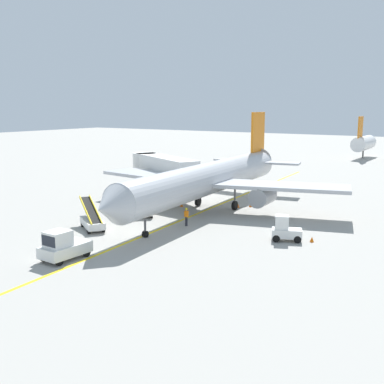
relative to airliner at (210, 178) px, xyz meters
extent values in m
plane|color=#9E9B93|center=(-0.07, -11.08, -3.42)|extent=(300.00, 300.00, 0.00)
cube|color=yellow|center=(0.04, -6.08, -3.41)|extent=(5.96, 79.82, 0.01)
cylinder|color=#B2B5BA|center=(0.04, -0.54, 0.03)|extent=(5.41, 30.16, 3.30)
cone|color=#B2B5BA|center=(1.18, -16.70, 0.03)|extent=(3.40, 2.62, 3.23)
cone|color=#B2B5BA|center=(-1.12, 15.82, 0.43)|extent=(3.33, 3.01, 3.14)
cube|color=#B2B5BA|center=(7.40, 1.48, -0.37)|extent=(13.71, 7.82, 0.36)
cylinder|color=gray|center=(5.84, 0.37, -1.37)|extent=(2.12, 3.33, 1.90)
cube|color=#B2B5BA|center=(-7.54, 0.42, -0.37)|extent=(13.48, 6.15, 0.36)
cylinder|color=gray|center=(-5.83, -0.46, -1.37)|extent=(2.12, 3.33, 1.90)
cube|color=orange|center=(-0.95, 13.42, 4.08)|extent=(0.56, 4.01, 5.20)
cube|color=#B2B5BA|center=(2.07, 13.23, 0.43)|extent=(5.54, 3.24, 0.24)
cube|color=#B2B5BA|center=(-3.92, 12.81, 0.43)|extent=(5.34, 2.55, 0.24)
cylinder|color=#4C4C51|center=(0.85, -12.01, -1.86)|extent=(0.20, 0.20, 3.12)
cylinder|color=black|center=(0.85, -12.01, -3.14)|extent=(0.39, 0.58, 0.56)
cylinder|color=#4C4C51|center=(2.09, 1.61, -1.86)|extent=(0.20, 0.20, 3.12)
cylinder|color=black|center=(2.09, 1.61, -2.94)|extent=(0.42, 0.98, 0.96)
cylinder|color=#4C4C51|center=(-2.30, 1.30, -1.86)|extent=(0.20, 0.20, 3.12)
cylinder|color=black|center=(-2.30, 1.30, -2.94)|extent=(0.42, 0.98, 0.96)
cube|color=black|center=(1.04, -14.71, 0.38)|extent=(2.87, 1.20, 0.60)
cube|color=silver|center=(-8.53, 3.76, 0.18)|extent=(11.89, 7.71, 2.50)
cylinder|color=silver|center=(-13.62, 6.31, 0.18)|extent=(3.20, 3.20, 2.50)
cylinder|color=#59595B|center=(-6.92, 2.95, -2.24)|extent=(0.56, 0.56, 2.35)
cube|color=#333338|center=(-6.92, 2.95, -3.17)|extent=(1.80, 1.40, 0.50)
cube|color=silver|center=(-0.37, -19.65, -2.72)|extent=(2.01, 3.66, 0.80)
cube|color=silver|center=(-0.39, -20.28, -1.77)|extent=(1.57, 1.67, 1.10)
cube|color=black|center=(-0.41, -21.05, -1.77)|extent=(1.43, 0.12, 0.77)
cylinder|color=black|center=(0.40, -20.94, -3.12)|extent=(0.24, 0.61, 0.60)
cylinder|color=black|center=(-1.21, -20.89, -3.12)|extent=(0.24, 0.61, 0.60)
cylinder|color=black|center=(0.48, -18.42, -3.12)|extent=(0.24, 0.61, 0.60)
cylinder|color=black|center=(-1.14, -18.37, -3.12)|extent=(0.24, 0.61, 0.60)
cube|color=silver|center=(11.20, -6.58, -2.77)|extent=(2.72, 2.14, 0.70)
cube|color=silver|center=(10.82, -6.74, -1.87)|extent=(1.40, 1.38, 1.10)
cube|color=black|center=(10.34, -6.95, -1.87)|extent=(0.46, 0.93, 0.77)
cylinder|color=black|center=(10.65, -7.42, -3.12)|extent=(0.64, 0.44, 0.60)
cylinder|color=black|center=(10.21, -6.40, -3.12)|extent=(0.64, 0.44, 0.60)
cylinder|color=black|center=(12.19, -6.75, -3.12)|extent=(0.64, 0.44, 0.60)
cylinder|color=black|center=(11.76, -5.74, -3.12)|extent=(0.64, 0.44, 0.60)
cube|color=silver|center=(-4.35, -5.52, -2.82)|extent=(3.58, 3.88, 0.60)
cylinder|color=black|center=(-5.69, -4.90, -3.12)|extent=(0.55, 0.60, 0.60)
cylinder|color=black|center=(-4.70, -4.09, -3.12)|extent=(0.55, 0.60, 0.60)
cylinder|color=black|center=(-3.99, -6.95, -3.12)|extent=(0.55, 0.60, 0.60)
cylinder|color=black|center=(-3.01, -6.14, -3.12)|extent=(0.55, 0.60, 0.60)
cube|color=black|center=(-4.73, -5.06, -1.87)|extent=(3.88, 4.42, 1.76)
cube|color=yellow|center=(-5.08, -5.34, -1.75)|extent=(3.26, 3.92, 1.84)
cube|color=yellow|center=(-4.38, -4.77, -1.75)|extent=(3.26, 3.92, 1.84)
cube|color=silver|center=(-4.72, -12.51, -2.82)|extent=(4.00, 3.32, 0.60)
cylinder|color=black|center=(-6.18, -12.32, -3.12)|extent=(0.62, 0.51, 0.60)
cylinder|color=black|center=(-5.49, -11.25, -3.12)|extent=(0.62, 0.51, 0.60)
cylinder|color=black|center=(-3.95, -13.77, -3.12)|extent=(0.62, 0.51, 0.60)
cylinder|color=black|center=(-3.26, -12.70, -3.12)|extent=(0.62, 0.51, 0.60)
cube|color=black|center=(-5.22, -12.18, -1.87)|extent=(4.68, 3.47, 1.76)
cube|color=yellow|center=(-5.47, -12.56, -1.75)|extent=(4.26, 2.80, 1.84)
cube|color=yellow|center=(-4.98, -11.80, -1.75)|extent=(4.26, 2.80, 1.84)
cylinder|color=#26262D|center=(1.59, -6.90, -2.99)|extent=(0.24, 0.24, 0.85)
cube|color=orange|center=(1.59, -6.90, -2.29)|extent=(0.36, 0.22, 0.56)
sphere|color=tan|center=(1.59, -6.90, -1.90)|extent=(0.20, 0.20, 0.20)
sphere|color=yellow|center=(1.59, -6.90, -1.84)|extent=(0.24, 0.24, 0.24)
cone|color=orange|center=(-3.55, -0.08, -3.20)|extent=(0.36, 0.36, 0.44)
cone|color=orange|center=(1.86, 2.82, -3.20)|extent=(0.36, 0.36, 0.44)
cone|color=orange|center=(2.84, 3.88, -3.20)|extent=(0.36, 0.36, 0.44)
cone|color=orange|center=(13.05, -5.80, -3.20)|extent=(0.36, 0.36, 0.44)
cone|color=orange|center=(-11.75, -1.51, -3.20)|extent=(0.36, 0.36, 0.44)
cylinder|color=silver|center=(0.79, 61.93, -0.32)|extent=(3.00, 10.00, 3.00)
cylinder|color=#3F3F3F|center=(0.79, 61.93, -2.62)|extent=(0.30, 0.30, 1.60)
cube|color=orange|center=(0.79, 58.43, 3.18)|extent=(0.24, 3.20, 4.40)
camera|label=1|loc=(25.17, -42.38, 7.41)|focal=44.70mm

